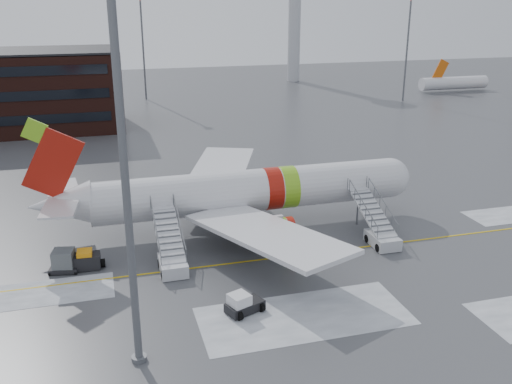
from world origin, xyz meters
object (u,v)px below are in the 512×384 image
object	(u,v)px
baggage_tractor	(85,261)
light_mast_near	(122,140)
uld_container	(64,261)
airstair_fwd	(379,231)
airstair_aft	(171,255)
pushback_tug	(243,304)
airliner	(240,192)

from	to	relation	value
baggage_tractor	light_mast_near	size ratio (longest dim) A/B	0.12
uld_container	light_mast_near	bearing A→B (deg)	-70.86
airstair_fwd	airstair_aft	xyz separation A→B (m)	(-17.81, 0.00, 0.00)
airstair_fwd	light_mast_near	distance (m)	27.10
airstair_fwd	pushback_tug	size ratio (longest dim) A/B	2.70
airstair_aft	baggage_tractor	bearing A→B (deg)	165.82
airliner	airstair_fwd	distance (m)	12.69
pushback_tug	baggage_tractor	xyz separation A→B (m)	(-10.16, 9.64, 0.01)
airstair_aft	pushback_tug	bearing A→B (deg)	-65.29
baggage_tractor	airstair_fwd	bearing A→B (deg)	-3.85
airliner	airstair_fwd	size ratio (longest dim) A/B	4.55
airliner	pushback_tug	distance (m)	15.21
airliner	light_mast_near	bearing A→B (deg)	-120.58
airliner	light_mast_near	distance (m)	23.16
airliner	baggage_tractor	world-z (taller)	airliner
airliner	baggage_tractor	size ratio (longest dim) A/B	11.79
airstair_fwd	pushback_tug	xyz separation A→B (m)	(-14.13, -8.00, -0.43)
airliner	baggage_tractor	distance (m)	14.78
pushback_tug	uld_container	distance (m)	15.18
uld_container	light_mast_near	size ratio (longest dim) A/B	0.09
pushback_tug	light_mast_near	xyz separation A→B (m)	(-7.16, -3.52, 12.60)
airstair_fwd	pushback_tug	distance (m)	16.25
uld_container	airstair_aft	bearing A→B (deg)	-11.49
uld_container	pushback_tug	bearing A→B (deg)	-39.41
airliner	pushback_tug	bearing A→B (deg)	-103.56
airliner	airstair_fwd	xyz separation A→B (m)	(10.62, -6.54, -2.35)
airstair_fwd	baggage_tractor	world-z (taller)	airstair_fwd
airstair_aft	pushback_tug	xyz separation A→B (m)	(3.68, -8.00, -0.43)
airliner	airstair_fwd	bearing A→B (deg)	-31.60
light_mast_near	pushback_tug	bearing A→B (deg)	26.16
airstair_fwd	pushback_tug	world-z (taller)	airstair_fwd
airstair_aft	uld_container	bearing A→B (deg)	168.51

